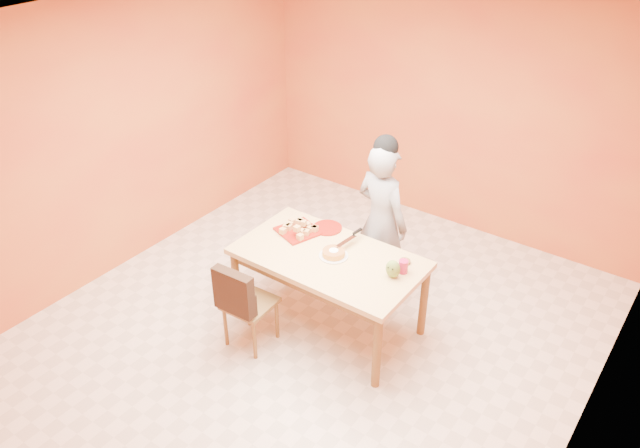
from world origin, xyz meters
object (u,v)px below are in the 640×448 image
Objects in this scene: person at (381,222)px; egg_ornament at (393,269)px; red_dinner_plate at (327,228)px; checker_tin at (405,262)px; magenta_glass at (403,266)px; pastry_platter at (298,231)px; dining_chair at (248,302)px; dining_table at (329,265)px; sponge_cake at (334,253)px.

person is 9.99× the size of egg_ornament.
person reaches higher than red_dinner_plate.
checker_tin is at bearing 103.24° from egg_ornament.
checker_tin is (-0.05, 0.12, -0.04)m from magenta_glass.
person reaches higher than pastry_platter.
person is at bearing 134.11° from magenta_glass.
red_dinner_plate is 2.88× the size of checker_tin.
person is at bearing 46.00° from red_dinner_plate.
dining_chair is at bearing -138.81° from checker_tin.
dining_table is 14.32× the size of magenta_glass.
checker_tin is (0.54, 0.27, -0.02)m from sponge_cake.
magenta_glass is at bearing -11.99° from red_dinner_plate.
dining_chair reaches higher than dining_table.
egg_ornament is (0.50, -0.66, 0.06)m from person.
egg_ornament reaches higher than red_dinner_plate.
red_dinner_plate is (0.16, 0.94, 0.33)m from dining_chair.
person reaches higher than sponge_cake.
dining_chair reaches higher than pastry_platter.
person is 0.83m from egg_ornament.
egg_ornament is 1.68× the size of checker_tin.
pastry_platter reaches higher than dining_table.
sponge_cake is (0.46, 0.61, 0.35)m from dining_chair.
sponge_cake reaches higher than checker_tin.
sponge_cake is (0.48, -0.13, 0.02)m from pastry_platter.
dining_table is 0.14m from sponge_cake.
dining_table is at bearing -154.07° from checker_tin.
person reaches higher than egg_ornament.
red_dinner_plate is 1.72× the size of egg_ornament.
red_dinner_plate is (-0.35, -0.37, -0.01)m from person.
checker_tin is (0.58, 0.28, 0.11)m from dining_table.
sponge_cake is at bearing -166.43° from magenta_glass.
dining_chair is 1.37m from checker_tin.
magenta_glass reaches higher than dining_table.
dining_chair is 2.53× the size of pastry_platter.
pastry_platter is at bearing -179.49° from magenta_glass.
person is at bearing 137.04° from egg_ornament.
sponge_cake is 0.61m from magenta_glass.
person is 16.75× the size of checker_tin.
sponge_cake reaches higher than red_dinner_plate.
sponge_cake is at bearing 96.95° from person.
pastry_platter is at bearing 57.96° from person.
magenta_glass is at bearing 80.69° from egg_ornament.
checker_tin is at bearing 38.37° from dining_chair.
dining_chair is 3.18× the size of red_dinner_plate.
egg_ornament is 0.11m from magenta_glass.
sponge_cake is at bearing 23.02° from dining_table.
dining_chair is 1.26m from egg_ornament.
dining_table is 0.48m from pastry_platter.
checker_tin is at bearing -4.52° from red_dinner_plate.
checker_tin is at bearing 149.78° from person.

